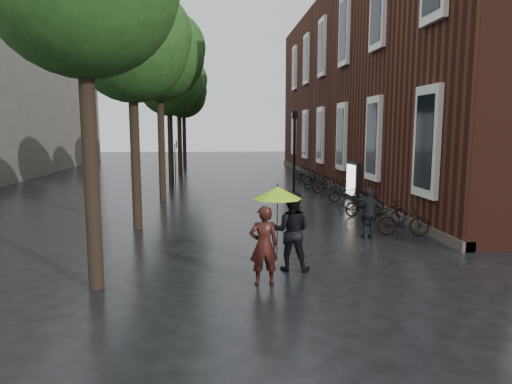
{
  "coord_description": "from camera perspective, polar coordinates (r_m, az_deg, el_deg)",
  "views": [
    {
      "loc": [
        -1.42,
        -8.75,
        3.43
      ],
      "look_at": [
        -0.17,
        5.12,
        1.48
      ],
      "focal_mm": 32.0,
      "sensor_mm": 36.0,
      "label": 1
    }
  ],
  "objects": [
    {
      "name": "ad_lightbox",
      "position": [
        22.77,
        12.07,
        1.4
      ],
      "size": [
        0.28,
        1.19,
        1.8
      ],
      "rotation": [
        0.0,
        0.0,
        0.1
      ],
      "color": "black",
      "rests_on": "ground"
    },
    {
      "name": "parked_bicycles",
      "position": [
        22.83,
        10.19,
        0.33
      ],
      "size": [
        2.03,
        17.2,
        1.0
      ],
      "color": "black",
      "rests_on": "ground"
    },
    {
      "name": "brick_building",
      "position": [
        30.72,
        18.05,
        12.35
      ],
      "size": [
        10.2,
        33.2,
        12.0
      ],
      "color": "#38160F",
      "rests_on": "ground"
    },
    {
      "name": "ground",
      "position": [
        9.5,
        3.88,
        -13.22
      ],
      "size": [
        120.0,
        120.0,
        0.0
      ],
      "primitive_type": "plane",
      "color": "black"
    },
    {
      "name": "person_burgundy",
      "position": [
        10.06,
        0.98,
        -6.7
      ],
      "size": [
        0.68,
        0.47,
        1.77
      ],
      "primitive_type": "imported",
      "rotation": [
        0.0,
        0.0,
        3.22
      ],
      "color": "black",
      "rests_on": "ground"
    },
    {
      "name": "street_trees",
      "position": [
        24.97,
        -11.42,
        14.48
      ],
      "size": [
        4.33,
        34.03,
        8.91
      ],
      "color": "black",
      "rests_on": "ground"
    },
    {
      "name": "person_black",
      "position": [
        11.11,
        4.44,
        -4.87
      ],
      "size": [
        1.1,
        0.95,
        1.94
      ],
      "primitive_type": "imported",
      "rotation": [
        0.0,
        0.0,
        2.88
      ],
      "color": "black",
      "rests_on": "ground"
    },
    {
      "name": "cycle_sign",
      "position": [
        27.62,
        -10.0,
        4.49
      ],
      "size": [
        0.15,
        0.5,
        2.76
      ],
      "rotation": [
        0.0,
        0.0,
        -0.05
      ],
      "color": "#262628",
      "rests_on": "ground"
    },
    {
      "name": "lamp_post",
      "position": [
        19.94,
        4.8,
        5.35
      ],
      "size": [
        0.21,
        0.21,
        4.18
      ],
      "rotation": [
        0.0,
        0.0,
        0.14
      ],
      "color": "black",
      "rests_on": "ground"
    },
    {
      "name": "lime_umbrella",
      "position": [
        10.3,
        2.69,
        -0.1
      ],
      "size": [
        1.12,
        1.12,
        1.65
      ],
      "rotation": [
        0.0,
        0.0,
        0.18
      ],
      "color": "black",
      "rests_on": "ground"
    },
    {
      "name": "pedestrian_walking",
      "position": [
        14.69,
        13.91,
        -2.59
      ],
      "size": [
        0.95,
        0.42,
        1.61
      ],
      "primitive_type": "imported",
      "rotation": [
        0.0,
        0.0,
        3.11
      ],
      "color": "black",
      "rests_on": "ground"
    }
  ]
}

